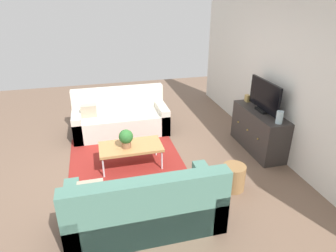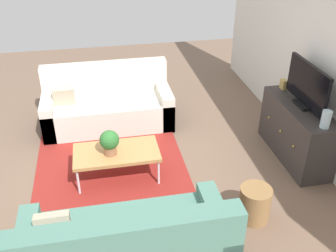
{
  "view_description": "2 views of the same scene",
  "coord_description": "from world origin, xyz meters",
  "views": [
    {
      "loc": [
        4.23,
        -0.53,
        2.72
      ],
      "look_at": [
        0.0,
        0.55,
        0.68
      ],
      "focal_mm": 31.5,
      "sensor_mm": 36.0,
      "label": 1
    },
    {
      "loc": [
        3.84,
        -0.21,
        3.01
      ],
      "look_at": [
        0.0,
        0.55,
        0.68
      ],
      "focal_mm": 41.26,
      "sensor_mm": 36.0,
      "label": 2
    }
  ],
  "objects": [
    {
      "name": "potted_plant",
      "position": [
        0.02,
        -0.15,
        0.56
      ],
      "size": [
        0.23,
        0.23,
        0.31
      ],
      "color": "#936042",
      "rests_on": "coffee_table"
    },
    {
      "name": "wall_back",
      "position": [
        0.0,
        2.55,
        1.35
      ],
      "size": [
        6.4,
        0.12,
        2.7
      ],
      "primitive_type": "cube",
      "color": "silver",
      "rests_on": "ground_plane"
    },
    {
      "name": "area_rug",
      "position": [
        0.0,
        -0.15,
        0.01
      ],
      "size": [
        2.5,
        1.9,
        0.01
      ],
      "primitive_type": "cube",
      "color": "maroon",
      "rests_on": "ground_plane"
    },
    {
      "name": "couch_left_side",
      "position": [
        -1.44,
        -0.1,
        0.29
      ],
      "size": [
        0.85,
        1.88,
        0.88
      ],
      "color": "beige",
      "rests_on": "ground_plane"
    },
    {
      "name": "tv_console",
      "position": [
        -0.04,
        2.27,
        0.38
      ],
      "size": [
        1.29,
        0.47,
        0.75
      ],
      "color": "#332D2B",
      "rests_on": "ground_plane"
    },
    {
      "name": "glass_vase",
      "position": [
        0.48,
        2.27,
        0.86
      ],
      "size": [
        0.11,
        0.11,
        0.21
      ],
      "primitive_type": "cylinder",
      "color": "silver",
      "rests_on": "tv_console"
    },
    {
      "name": "ground_plane",
      "position": [
        0.0,
        0.0,
        0.0
      ],
      "size": [
        10.0,
        10.0,
        0.0
      ],
      "primitive_type": "plane",
      "color": "brown"
    },
    {
      "name": "couch_right_side",
      "position": [
        1.44,
        -0.1,
        0.29
      ],
      "size": [
        0.85,
        1.88,
        0.88
      ],
      "color": "#4C7A6B",
      "rests_on": "ground_plane"
    },
    {
      "name": "wicker_basket",
      "position": [
        0.96,
        1.3,
        0.2
      ],
      "size": [
        0.34,
        0.34,
        0.39
      ],
      "primitive_type": "cylinder",
      "color": "olive",
      "rests_on": "ground_plane"
    },
    {
      "name": "coffee_table",
      "position": [
        -0.02,
        -0.08,
        0.36
      ],
      "size": [
        0.54,
        1.02,
        0.39
      ],
      "color": "#B7844C",
      "rests_on": "ground_plane"
    },
    {
      "name": "mantel_clock",
      "position": [
        -0.57,
        2.27,
        0.82
      ],
      "size": [
        0.11,
        0.07,
        0.13
      ],
      "primitive_type": "cube",
      "color": "tan",
      "rests_on": "tv_console"
    },
    {
      "name": "flat_screen_tv",
      "position": [
        -0.04,
        2.29,
        1.03
      ],
      "size": [
        0.89,
        0.16,
        0.56
      ],
      "color": "black",
      "rests_on": "tv_console"
    }
  ]
}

